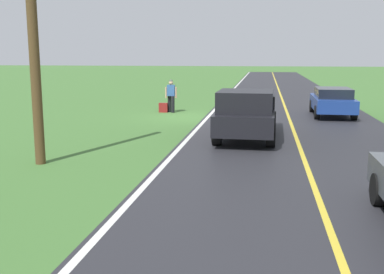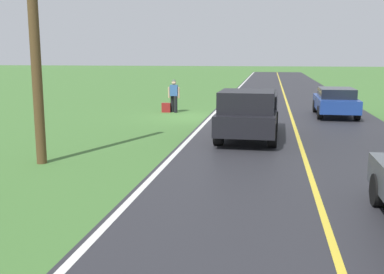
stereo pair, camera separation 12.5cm
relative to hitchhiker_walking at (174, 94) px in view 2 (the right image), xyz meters
name	(u,v)px [view 2 (the right image)]	position (x,y,z in m)	size (l,w,h in m)	color
ground_plane	(188,117)	(-1.07, 1.75, -0.98)	(200.00, 200.00, 0.00)	#427033
road_surface	(292,119)	(-6.11, 1.75, -0.98)	(8.23, 120.00, 0.00)	#28282D
lane_edge_line	(210,117)	(-2.17, 1.75, -0.98)	(0.16, 117.60, 0.00)	silver
lane_centre_line	(292,119)	(-6.11, 1.75, -0.98)	(0.14, 117.60, 0.00)	gold
hitchhiker_walking	(174,94)	(0.00, 0.00, 0.00)	(0.62, 0.51, 1.75)	black
suitcase_carried	(166,108)	(0.41, 0.11, -0.73)	(0.20, 0.46, 0.50)	maroon
pickup_truck_passing	(249,112)	(-4.28, 7.17, -0.01)	(2.19, 5.44, 1.82)	black
sedan_near_oncoming	(336,101)	(-8.26, 0.18, -0.23)	(1.98, 4.42, 1.41)	navy
utility_pole_roadside	(33,18)	(1.31, 12.03, 3.02)	(0.28, 0.28, 8.00)	brown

